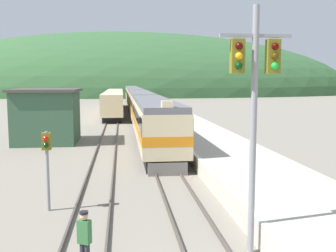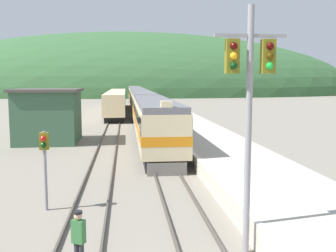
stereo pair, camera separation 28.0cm
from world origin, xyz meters
name	(u,v)px [view 1 (the left image)]	position (x,y,z in m)	size (l,w,h in m)	color
track_main	(135,107)	(0.00, 70.00, 0.08)	(1.52, 180.00, 0.16)	#4C443D
track_siding	(115,108)	(-3.85, 70.00, 0.08)	(1.51, 180.00, 0.16)	#4C443D
platform	(168,114)	(4.36, 50.00, 0.47)	(5.25, 140.00, 0.95)	#BCB5A5
distant_hills	(128,94)	(0.00, 149.98, 0.00)	(185.41, 83.43, 48.19)	#335B33
station_shed	(47,116)	(-9.06, 26.68, 2.37)	(5.59, 6.02, 4.70)	#385B42
express_train_lead_car	(154,122)	(0.00, 22.74, 2.14)	(2.96, 19.43, 4.27)	black
carriage_second	(141,105)	(0.00, 44.71, 2.13)	(2.95, 22.30, 3.91)	black
carriage_third	(135,98)	(0.00, 67.89, 2.13)	(2.95, 22.30, 3.91)	black
carriage_fourth	(132,94)	(0.00, 91.07, 2.13)	(2.95, 22.30, 3.91)	black
siding_train	(114,101)	(-3.85, 59.05, 1.88)	(2.90, 37.08, 3.64)	black
signal_mast_main	(254,94)	(1.42, 3.02, 5.02)	(2.20, 0.42, 7.65)	gray
signal_post_siding	(47,154)	(-5.66, 7.92, 2.42)	(0.36, 0.42, 3.34)	gray
track_worker	(84,238)	(-3.66, 2.32, 1.03)	(0.42, 0.36, 1.80)	#2D2D33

